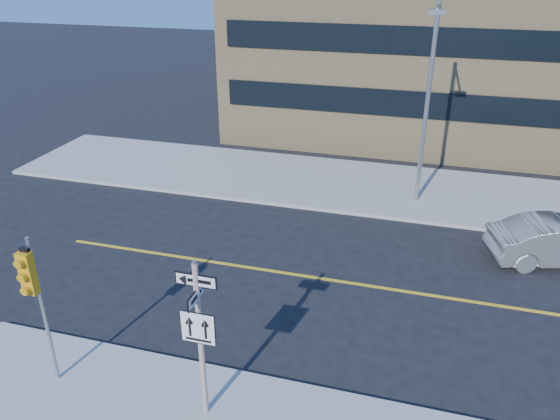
% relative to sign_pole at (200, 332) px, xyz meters
% --- Properties ---
extents(ground, '(120.00, 120.00, 0.00)m').
position_rel_sign_pole_xyz_m(ground, '(0.00, 2.51, -2.44)').
color(ground, black).
rests_on(ground, ground).
extents(sign_pole, '(0.92, 0.92, 4.06)m').
position_rel_sign_pole_xyz_m(sign_pole, '(0.00, 0.00, 0.00)').
color(sign_pole, silver).
rests_on(sign_pole, near_sidewalk).
extents(traffic_signal, '(0.32, 0.45, 4.00)m').
position_rel_sign_pole_xyz_m(traffic_signal, '(-4.00, -0.15, 0.59)').
color(traffic_signal, gray).
rests_on(traffic_signal, near_sidewalk).
extents(streetlight_a, '(0.55, 2.25, 8.00)m').
position_rel_sign_pole_xyz_m(streetlight_a, '(4.00, 13.27, 2.32)').
color(streetlight_a, gray).
rests_on(streetlight_a, far_sidewalk).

